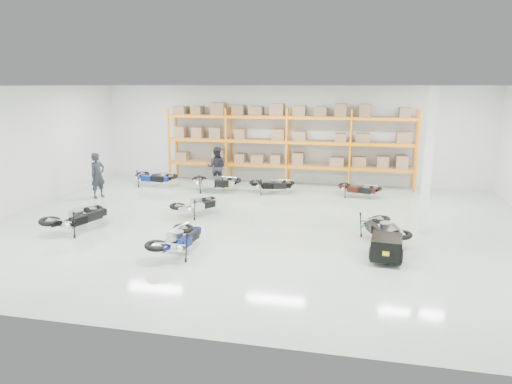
% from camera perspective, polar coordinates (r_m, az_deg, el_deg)
% --- Properties ---
extents(room, '(18.00, 18.00, 18.00)m').
position_cam_1_polar(room, '(14.63, 0.40, 4.26)').
color(room, '#ABBFAB').
rests_on(room, ground).
extents(pallet_rack, '(11.28, 0.98, 3.62)m').
position_cam_1_polar(pallet_rack, '(20.93, 4.01, 7.01)').
color(pallet_rack, orange).
rests_on(pallet_rack, ground).
extents(structural_column, '(0.25, 0.25, 4.50)m').
position_cam_1_polar(structural_column, '(15.00, 20.70, 3.63)').
color(structural_column, white).
rests_on(structural_column, ground).
extents(moto_blue_centre, '(1.11, 1.93, 1.19)m').
position_cam_1_polar(moto_blue_centre, '(12.70, -9.73, -5.21)').
color(moto_blue_centre, '#070F47').
rests_on(moto_blue_centre, ground).
extents(moto_silver_left, '(1.60, 1.84, 1.07)m').
position_cam_1_polar(moto_silver_left, '(16.28, -7.39, -1.18)').
color(moto_silver_left, silver).
rests_on(moto_silver_left, ground).
extents(moto_black_far_left, '(1.54, 2.15, 1.26)m').
position_cam_1_polar(moto_black_far_left, '(15.49, -21.46, -2.45)').
color(moto_black_far_left, black).
rests_on(moto_black_far_left, ground).
extents(moto_touring_right, '(1.44, 1.99, 1.17)m').
position_cam_1_polar(moto_touring_right, '(13.94, 15.62, -3.88)').
color(moto_touring_right, black).
rests_on(moto_touring_right, ground).
extents(trailer, '(0.86, 1.64, 0.68)m').
position_cam_1_polar(trailer, '(12.48, 15.98, -6.69)').
color(trailer, black).
rests_on(trailer, ground).
extents(moto_back_a, '(1.96, 1.19, 1.19)m').
position_cam_1_polar(moto_back_a, '(21.26, -12.66, 2.19)').
color(moto_back_a, navy).
rests_on(moto_back_a, ground).
extents(moto_back_b, '(1.91, 0.98, 1.22)m').
position_cam_1_polar(moto_back_b, '(19.77, -5.14, 1.67)').
color(moto_back_b, '#A3A9AC').
rests_on(moto_back_b, ground).
extents(moto_back_c, '(1.80, 1.13, 1.08)m').
position_cam_1_polar(moto_back_c, '(19.40, 2.01, 1.30)').
color(moto_back_c, black).
rests_on(moto_back_c, ground).
extents(moto_back_d, '(1.70, 1.15, 1.01)m').
position_cam_1_polar(moto_back_d, '(19.20, 12.70, 0.74)').
color(moto_back_d, '#390F0B').
rests_on(moto_back_d, ground).
extents(person_left, '(0.66, 0.79, 1.85)m').
position_cam_1_polar(person_left, '(19.70, -19.18, 1.98)').
color(person_left, black).
rests_on(person_left, ground).
extents(person_back, '(0.95, 0.77, 1.83)m').
position_cam_1_polar(person_back, '(20.61, -4.95, 3.13)').
color(person_back, black).
rests_on(person_back, ground).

